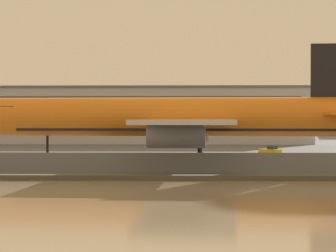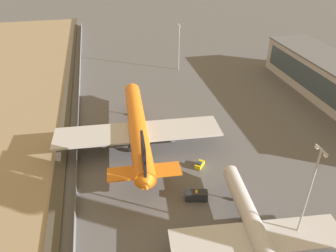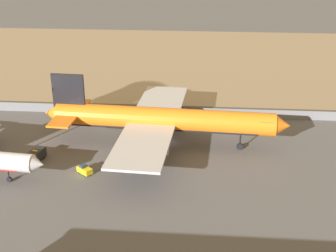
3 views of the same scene
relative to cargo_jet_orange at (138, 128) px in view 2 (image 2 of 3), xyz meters
name	(u,v)px [view 2 (image 2 of 3)]	position (x,y,z in m)	size (l,w,h in m)	color
ground_plane	(134,143)	(-1.47, -1.22, -5.95)	(500.00, 500.00, 0.00)	#565659
shoreline_seawall	(62,151)	(-1.47, -21.72, -5.70)	(320.00, 3.00, 0.50)	#474238
perimeter_fence	(78,146)	(-1.47, -17.22, -4.76)	(280.00, 0.10, 2.37)	slate
cargo_jet_orange	(138,128)	(0.00, 0.00, 0.00)	(54.25, 46.65, 15.59)	orange
passenger_jet_silver	(256,232)	(39.98, 17.48, -1.75)	(39.52, 34.30, 11.00)	silver
baggage_tug	(200,165)	(13.57, 14.37, -5.14)	(3.49, 3.27, 1.80)	yellow
ops_van	(197,195)	(24.97, 10.20, -4.67)	(3.21, 5.54, 2.48)	#1E2328
apron_light_mast_apron_west	(308,196)	(41.29, 25.55, 7.12)	(3.20, 0.40, 23.52)	#A8A8AD
apron_light_mast_apron_east	(179,45)	(-54.90, 25.48, 5.31)	(3.20, 0.40, 19.97)	#A8A8AD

